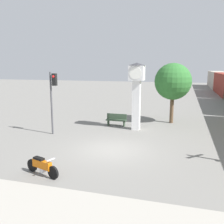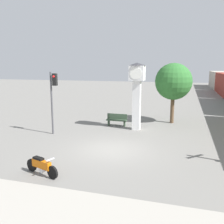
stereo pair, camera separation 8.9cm
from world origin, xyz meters
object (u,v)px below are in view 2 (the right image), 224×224
object	(u,v)px
traffic_light	(53,92)
street_tree	(173,82)
bench	(117,119)
motorcycle	(42,166)
clock_tower	(137,86)

from	to	relation	value
traffic_light	street_tree	distance (m)	9.47
bench	street_tree	bearing A→B (deg)	28.25
street_tree	motorcycle	bearing A→B (deg)	-112.17
clock_tower	traffic_light	world-z (taller)	clock_tower
motorcycle	bench	xyz separation A→B (m)	(0.71, 9.57, 0.08)
clock_tower	bench	distance (m)	3.28
traffic_light	street_tree	xyz separation A→B (m)	(7.51, 5.75, 0.46)
street_tree	traffic_light	bearing A→B (deg)	-142.58
motorcycle	street_tree	world-z (taller)	street_tree
motorcycle	bench	size ratio (longest dim) A/B	1.15
motorcycle	traffic_light	world-z (taller)	traffic_light
motorcycle	clock_tower	xyz separation A→B (m)	(2.40, 8.81, 2.80)
clock_tower	traffic_light	bearing A→B (deg)	-151.33
motorcycle	clock_tower	bearing A→B (deg)	93.66
motorcycle	street_tree	distance (m)	13.04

